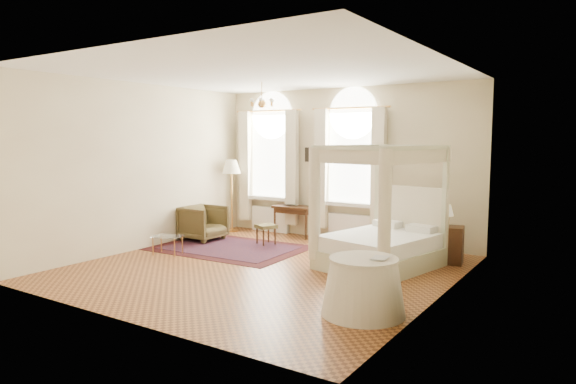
% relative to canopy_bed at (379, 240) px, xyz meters
% --- Properties ---
extents(ground, '(6.00, 6.00, 0.00)m').
position_rel_canopy_bed_xyz_m(ground, '(-1.62, -1.13, -0.48)').
color(ground, '#985B2C').
rests_on(ground, ground).
extents(room_walls, '(6.00, 6.00, 6.00)m').
position_rel_canopy_bed_xyz_m(room_walls, '(-1.62, -1.13, 1.50)').
color(room_walls, beige).
rests_on(room_walls, ground).
extents(window_left, '(1.62, 0.27, 3.29)m').
position_rel_canopy_bed_xyz_m(window_left, '(-3.52, 1.74, 1.01)').
color(window_left, white).
rests_on(window_left, room_walls).
extents(window_right, '(1.62, 0.27, 3.29)m').
position_rel_canopy_bed_xyz_m(window_right, '(-1.42, 1.74, 1.01)').
color(window_right, white).
rests_on(window_right, room_walls).
extents(chandelier, '(0.51, 0.45, 0.50)m').
position_rel_canopy_bed_xyz_m(chandelier, '(-2.52, 0.07, 2.43)').
color(chandelier, '#C48B41').
rests_on(chandelier, room_walls).
extents(wall_pictures, '(2.54, 0.03, 0.39)m').
position_rel_canopy_bed_xyz_m(wall_pictures, '(-1.54, 1.84, 1.41)').
color(wall_pictures, black).
rests_on(wall_pictures, room_walls).
extents(canopy_bed, '(1.96, 2.23, 2.10)m').
position_rel_canopy_bed_xyz_m(canopy_bed, '(0.00, 0.00, 0.00)').
color(canopy_bed, '#BBBC99').
rests_on(canopy_bed, ground).
extents(nightstand, '(0.53, 0.49, 0.66)m').
position_rel_canopy_bed_xyz_m(nightstand, '(0.92, 0.97, -0.15)').
color(nightstand, '#351E0E').
rests_on(nightstand, ground).
extents(nightstand_lamp, '(0.26, 0.26, 0.38)m').
position_rel_canopy_bed_xyz_m(nightstand_lamp, '(0.83, 1.05, 0.43)').
color(nightstand_lamp, '#C48B41').
rests_on(nightstand_lamp, nightstand).
extents(writing_desk, '(0.94, 0.50, 0.70)m').
position_rel_canopy_bed_xyz_m(writing_desk, '(-2.72, 1.57, 0.12)').
color(writing_desk, '#351E0E').
rests_on(writing_desk, ground).
extents(laptop, '(0.34, 0.24, 0.03)m').
position_rel_canopy_bed_xyz_m(laptop, '(-2.85, 1.59, 0.23)').
color(laptop, black).
rests_on(laptop, writing_desk).
extents(stool, '(0.49, 0.49, 0.43)m').
position_rel_canopy_bed_xyz_m(stool, '(-2.74, 0.49, -0.12)').
color(stool, '#473D1E').
rests_on(stool, ground).
extents(armchair, '(0.84, 0.82, 0.76)m').
position_rel_canopy_bed_xyz_m(armchair, '(-4.16, 0.13, -0.10)').
color(armchair, '#463A1E').
rests_on(armchair, ground).
extents(coffee_table, '(0.61, 0.50, 0.36)m').
position_rel_canopy_bed_xyz_m(coffee_table, '(-3.79, -1.28, -0.15)').
color(coffee_table, silver).
rests_on(coffee_table, ground).
extents(floor_lamp, '(0.44, 0.44, 1.71)m').
position_rel_canopy_bed_xyz_m(floor_lamp, '(-4.32, 1.31, 0.98)').
color(floor_lamp, '#C48B41').
rests_on(floor_lamp, ground).
extents(oriental_rug, '(3.02, 2.22, 0.01)m').
position_rel_canopy_bed_xyz_m(oriental_rug, '(-3.16, -0.20, -0.47)').
color(oriental_rug, '#3F0F0F').
rests_on(oriental_rug, ground).
extents(side_table, '(1.07, 1.07, 0.73)m').
position_rel_canopy_bed_xyz_m(side_table, '(0.77, -2.32, -0.12)').
color(side_table, white).
rests_on(side_table, ground).
extents(book, '(0.21, 0.27, 0.02)m').
position_rel_canopy_bed_xyz_m(book, '(0.87, -2.29, 0.26)').
color(book, black).
rests_on(book, side_table).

